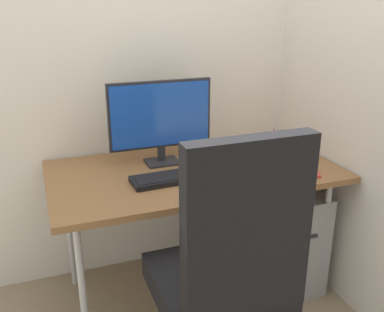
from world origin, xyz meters
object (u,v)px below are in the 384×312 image
(monitor, at_px, (161,117))
(pen_holder, at_px, (270,147))
(filing_cabinet, at_px, (270,233))
(mouse, at_px, (254,164))
(keyboard, at_px, (177,177))
(notebook, at_px, (300,171))
(office_chair, at_px, (228,269))

(monitor, bearing_deg, pen_holder, -9.63)
(filing_cabinet, relative_size, mouse, 5.54)
(keyboard, relative_size, notebook, 2.56)
(filing_cabinet, bearing_deg, office_chair, -131.54)
(notebook, bearing_deg, keyboard, -171.55)
(notebook, bearing_deg, filing_cabinet, 116.41)
(filing_cabinet, bearing_deg, mouse, -158.92)
(filing_cabinet, relative_size, monitor, 1.06)
(office_chair, height_order, mouse, office_chair)
(pen_holder, xyz_separation_m, notebook, (0.01, -0.28, -0.04))
(filing_cabinet, height_order, pen_holder, pen_holder)
(office_chair, height_order, monitor, monitor)
(keyboard, xyz_separation_m, pen_holder, (0.59, 0.15, 0.03))
(office_chair, relative_size, mouse, 11.19)
(keyboard, xyz_separation_m, notebook, (0.60, -0.13, -0.01))
(keyboard, bearing_deg, office_chair, -90.11)
(filing_cabinet, bearing_deg, notebook, -83.95)
(mouse, bearing_deg, office_chair, -109.30)
(monitor, relative_size, pen_holder, 3.49)
(office_chair, relative_size, filing_cabinet, 2.02)
(office_chair, height_order, filing_cabinet, office_chair)
(office_chair, bearing_deg, notebook, 37.43)
(mouse, bearing_deg, keyboard, -163.47)
(office_chair, distance_m, notebook, 0.77)
(monitor, height_order, mouse, monitor)
(monitor, height_order, notebook, monitor)
(mouse, height_order, notebook, mouse)
(keyboard, height_order, mouse, mouse)
(office_chair, xyz_separation_m, keyboard, (0.00, 0.59, 0.14))
(pen_holder, bearing_deg, keyboard, -165.89)
(monitor, relative_size, keyboard, 1.21)
(keyboard, relative_size, mouse, 4.31)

